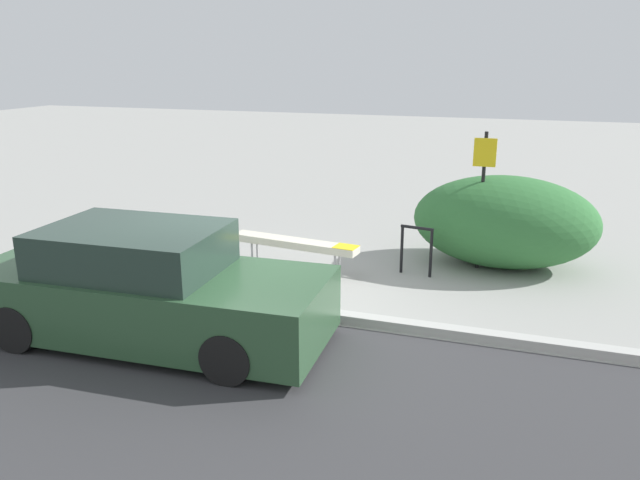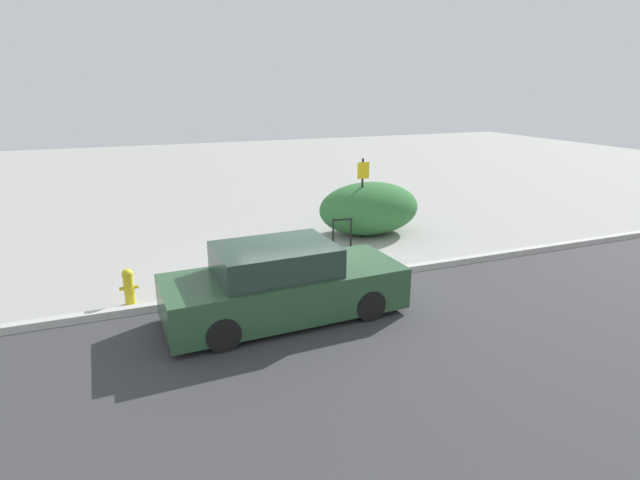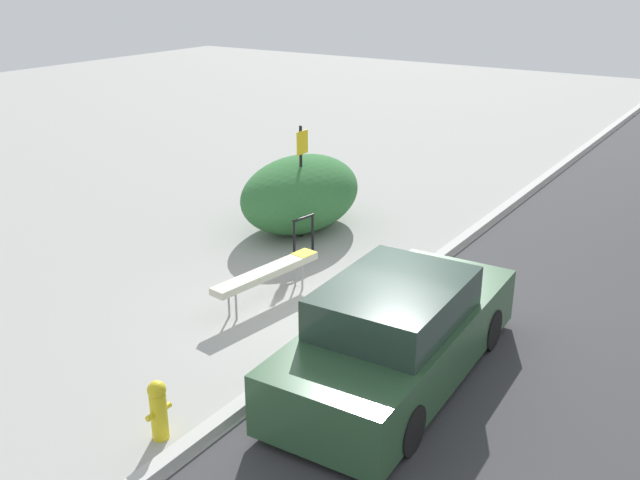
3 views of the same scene
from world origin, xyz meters
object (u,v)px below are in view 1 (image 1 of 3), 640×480
Objects in this scene: bench at (295,244)px; sign_post at (482,188)px; parked_car_near at (147,289)px; bike_rack at (416,245)px; fire_hydrant at (65,250)px.

sign_post is at bearing 31.73° from bench.
parked_car_near is (-3.71, -4.15, -0.72)m from sign_post.
parked_car_near is (-0.89, -2.87, 0.14)m from bench.
fire_hydrant is at bearing -162.07° from bike_rack.
fire_hydrant reaches higher than bench.
parked_car_near is at bearing -131.74° from sign_post.
bench is at bearing -162.56° from bike_rack.
sign_post is at bearing 45.89° from parked_car_near.
fire_hydrant is at bearing -154.55° from bench.
sign_post is 0.50× the size of parked_car_near.
fire_hydrant is (-5.49, -1.78, -0.09)m from bike_rack.
bench is at bearing 70.43° from parked_car_near.
sign_post reaches higher than bench.
parked_car_near reaches higher than bench.
bench is 1.98m from bike_rack.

